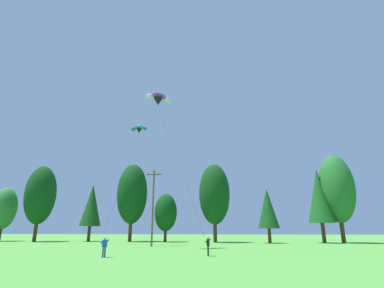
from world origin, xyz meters
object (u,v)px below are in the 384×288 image
kite_flyer_near (104,245)px  parafoil_kite_high_teal (139,129)px  utility_pole (153,205)px  kite_flyer_mid (208,244)px  parafoil_kite_mid_purple (158,99)px

kite_flyer_near → parafoil_kite_high_teal: size_ratio=0.09×
kite_flyer_near → utility_pole: bearing=88.0°
kite_flyer_mid → parafoil_kite_high_teal: bearing=125.4°
parafoil_kite_mid_purple → parafoil_kite_high_teal: bearing=125.0°
parafoil_kite_high_teal → parafoil_kite_mid_purple: size_ratio=0.97×
kite_flyer_near → parafoil_kite_high_teal: 25.27m
utility_pole → parafoil_kite_mid_purple: size_ratio=0.54×
kite_flyer_mid → parafoil_kite_mid_purple: 22.89m
parafoil_kite_mid_purple → kite_flyer_mid: bearing=-54.3°
utility_pole → kite_flyer_near: 16.17m
kite_flyer_mid → parafoil_kite_mid_purple: bearing=125.7°
kite_flyer_near → kite_flyer_mid: same height
kite_flyer_near → parafoil_kite_mid_purple: 22.82m
parafoil_kite_mid_purple → kite_flyer_near: bearing=-97.2°
kite_flyer_mid → parafoil_kite_high_teal: parafoil_kite_high_teal is taller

